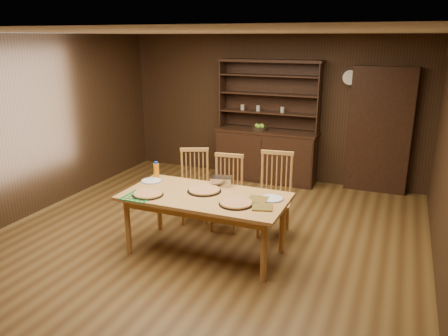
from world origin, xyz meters
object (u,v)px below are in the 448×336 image
at_px(chair_left, 195,183).
at_px(chair_center, 227,189).
at_px(chair_right, 275,191).
at_px(juice_bottle, 156,170).
at_px(dining_table, 205,201).
at_px(china_hutch, 267,149).

distance_m(chair_left, chair_center, 0.54).
bearing_deg(chair_right, chair_left, 172.81).
distance_m(chair_center, juice_bottle, 1.00).
xyz_separation_m(chair_center, juice_bottle, (-0.83, -0.46, 0.31)).
bearing_deg(chair_center, chair_left, 164.72).
height_order(dining_table, juice_bottle, juice_bottle).
relative_size(china_hutch, chair_center, 2.11).
relative_size(dining_table, chair_center, 1.90).
xyz_separation_m(china_hutch, chair_center, (0.12, -2.20, -0.05)).
distance_m(chair_left, juice_bottle, 0.68).
bearing_deg(chair_left, china_hutch, 54.91).
distance_m(dining_table, chair_left, 1.07).
relative_size(chair_center, juice_bottle, 4.63).
relative_size(china_hutch, chair_left, 2.10).
xyz_separation_m(china_hutch, juice_bottle, (-0.71, -2.66, 0.26)).
bearing_deg(juice_bottle, chair_right, 20.08).
bearing_deg(dining_table, chair_right, 55.88).
height_order(chair_left, juice_bottle, chair_left).
xyz_separation_m(china_hutch, dining_table, (0.16, -3.02, 0.08)).
height_order(chair_left, chair_right, chair_right).
xyz_separation_m(dining_table, chair_left, (-0.58, 0.89, -0.12)).
bearing_deg(chair_center, dining_table, -94.00).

